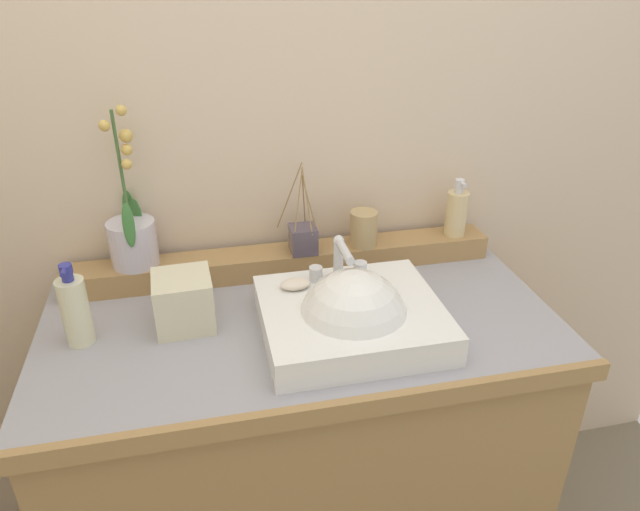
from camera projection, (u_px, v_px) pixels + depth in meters
name	position (u px, v px, depth m)	size (l,w,h in m)	color
wall_back	(270.00, 99.00, 1.53)	(2.83, 0.20, 2.65)	beige
vanity_cabinet	(304.00, 456.00, 1.58)	(1.21, 0.61, 0.90)	#A27B49
back_ledge	(284.00, 261.00, 1.57)	(1.13, 0.10, 0.06)	#A27B49
sink_basin	(352.00, 321.00, 1.31)	(0.40, 0.35, 0.27)	white
soap_bar	(295.00, 284.00, 1.36)	(0.07, 0.04, 0.02)	beige
potted_plant	(132.00, 235.00, 1.45)	(0.12, 0.14, 0.40)	silver
soap_dispenser	(456.00, 212.00, 1.61)	(0.06, 0.06, 0.16)	#DABF86
tumbler_cup	(364.00, 229.00, 1.56)	(0.07, 0.07, 0.10)	tan
reed_diffuser	(303.00, 238.00, 1.53)	(0.10, 0.09, 0.25)	#524754
lotion_bottle	(75.00, 310.00, 1.26)	(0.06, 0.06, 0.19)	beige
tissue_box	(184.00, 301.00, 1.33)	(0.13, 0.13, 0.13)	beige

